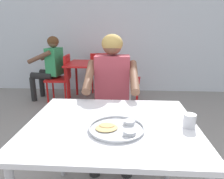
# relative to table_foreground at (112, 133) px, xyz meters

# --- Properties ---
(back_wall) EXTENTS (12.00, 0.12, 3.40)m
(back_wall) POSITION_rel_table_foreground_xyz_m (0.01, 3.28, 1.04)
(back_wall) COLOR silver
(back_wall) RESTS_ON ground
(table_foreground) EXTENTS (1.08, 0.90, 0.73)m
(table_foreground) POSITION_rel_table_foreground_xyz_m (0.00, 0.00, 0.00)
(table_foreground) COLOR silver
(table_foreground) RESTS_ON ground
(thali_tray) EXTENTS (0.34, 0.34, 0.03)m
(thali_tray) POSITION_rel_table_foreground_xyz_m (0.04, -0.09, 0.08)
(thali_tray) COLOR #B7BABF
(thali_tray) RESTS_ON table_foreground
(drinking_cup) EXTENTS (0.08, 0.08, 0.09)m
(drinking_cup) POSITION_rel_table_foreground_xyz_m (0.48, -0.04, 0.12)
(drinking_cup) COLOR silver
(drinking_cup) RESTS_ON table_foreground
(chair_foreground) EXTENTS (0.44, 0.40, 0.85)m
(chair_foreground) POSITION_rel_table_foreground_xyz_m (-0.05, 0.94, -0.15)
(chair_foreground) COLOR silver
(chair_foreground) RESTS_ON ground
(diner_foreground) EXTENTS (0.50, 0.56, 1.26)m
(diner_foreground) POSITION_rel_table_foreground_xyz_m (-0.04, 0.72, 0.10)
(diner_foreground) COLOR #272727
(diner_foreground) RESTS_ON ground
(table_background_red) EXTENTS (0.90, 0.80, 0.72)m
(table_background_red) POSITION_rel_table_foreground_xyz_m (-0.50, 2.48, -0.02)
(table_background_red) COLOR red
(table_background_red) RESTS_ON ground
(chair_red_left) EXTENTS (0.42, 0.45, 0.86)m
(chair_red_left) POSITION_rel_table_foreground_xyz_m (-1.06, 2.44, -0.16)
(chair_red_left) COLOR red
(chair_red_left) RESTS_ON ground
(chair_red_right) EXTENTS (0.43, 0.45, 0.81)m
(chair_red_right) POSITION_rel_table_foreground_xyz_m (0.10, 2.47, -0.18)
(chair_red_right) COLOR red
(chair_red_right) RESTS_ON ground
(chair_red_far) EXTENTS (0.43, 0.44, 0.84)m
(chair_red_far) POSITION_rel_table_foreground_xyz_m (-0.44, 3.07, -0.17)
(chair_red_far) COLOR red
(chair_red_far) RESTS_ON ground
(patron_background) EXTENTS (0.60, 0.55, 1.19)m
(patron_background) POSITION_rel_table_foreground_xyz_m (-1.29, 2.50, 0.06)
(patron_background) COLOR black
(patron_background) RESTS_ON ground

